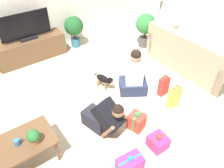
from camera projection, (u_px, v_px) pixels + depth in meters
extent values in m
plane|color=beige|center=(99.00, 108.00, 4.02)|extent=(16.00, 16.00, 0.00)
cube|color=tan|center=(192.00, 59.00, 4.93)|extent=(0.91, 2.02, 0.42)
cube|color=tan|center=(185.00, 47.00, 4.50)|extent=(0.20, 2.02, 0.42)
cube|color=tan|center=(162.00, 39.00, 5.46)|extent=(0.91, 0.16, 0.60)
cube|color=#E5566B|center=(210.00, 56.00, 4.35)|extent=(0.18, 0.34, 0.32)
cube|color=#EACC4C|center=(191.00, 46.00, 4.63)|extent=(0.18, 0.34, 0.32)
cube|color=red|center=(175.00, 38.00, 4.92)|extent=(0.18, 0.34, 0.32)
cube|color=brown|center=(18.00, 144.00, 2.88)|extent=(0.94, 0.58, 0.03)
cylinder|color=brown|center=(57.00, 151.00, 3.07)|extent=(0.04, 0.04, 0.43)
cylinder|color=brown|center=(44.00, 130.00, 3.35)|extent=(0.04, 0.04, 0.43)
cube|color=brown|center=(31.00, 49.00, 5.15)|extent=(1.59, 0.45, 0.53)
cube|color=black|center=(28.00, 38.00, 4.97)|extent=(0.39, 0.20, 0.05)
cube|color=black|center=(25.00, 25.00, 4.78)|extent=(1.12, 0.03, 0.56)
cylinder|color=#336B84|center=(76.00, 42.00, 5.74)|extent=(0.23, 0.23, 0.23)
cylinder|color=brown|center=(75.00, 36.00, 5.62)|extent=(0.04, 0.04, 0.14)
sphere|color=#1E5628|center=(74.00, 26.00, 5.45)|extent=(0.47, 0.47, 0.47)
cylinder|color=#4C4C51|center=(144.00, 41.00, 5.75)|extent=(0.28, 0.28, 0.25)
cylinder|color=brown|center=(145.00, 35.00, 5.63)|extent=(0.05, 0.05, 0.15)
sphere|color=#337F3D|center=(146.00, 24.00, 5.44)|extent=(0.50, 0.50, 0.50)
cube|color=#23232D|center=(96.00, 119.00, 3.62)|extent=(0.38, 0.50, 0.28)
cube|color=black|center=(109.00, 115.00, 3.30)|extent=(0.43, 0.54, 0.45)
sphere|color=#8E6647|center=(118.00, 112.00, 3.08)|extent=(0.18, 0.18, 0.18)
sphere|color=black|center=(118.00, 110.00, 3.06)|extent=(0.17, 0.17, 0.17)
cylinder|color=#8E6647|center=(108.00, 132.00, 3.28)|extent=(0.12, 0.27, 0.39)
cylinder|color=#8E6647|center=(120.00, 121.00, 3.45)|extent=(0.12, 0.27, 0.39)
cube|color=#283351|center=(133.00, 86.00, 4.33)|extent=(0.65, 0.62, 0.24)
cube|color=white|center=(134.00, 72.00, 4.04)|extent=(0.38, 0.34, 0.51)
sphere|color=tan|center=(136.00, 56.00, 3.83)|extent=(0.21, 0.21, 0.21)
sphere|color=black|center=(136.00, 55.00, 3.80)|extent=(0.19, 0.19, 0.19)
cylinder|color=tan|center=(139.00, 69.00, 4.26)|extent=(0.19, 0.25, 0.06)
cylinder|color=tan|center=(126.00, 70.00, 4.25)|extent=(0.19, 0.25, 0.06)
ellipsoid|color=black|center=(103.00, 78.00, 4.35)|extent=(0.22, 0.33, 0.15)
sphere|color=black|center=(110.00, 80.00, 4.24)|extent=(0.12, 0.12, 0.12)
sphere|color=olive|center=(112.00, 82.00, 4.22)|extent=(0.06, 0.06, 0.06)
cylinder|color=black|center=(96.00, 74.00, 4.41)|extent=(0.05, 0.09, 0.09)
cylinder|color=olive|center=(105.00, 87.00, 4.37)|extent=(0.03, 0.03, 0.15)
cylinder|color=olive|center=(108.00, 85.00, 4.42)|extent=(0.03, 0.03, 0.15)
cylinder|color=olive|center=(98.00, 83.00, 4.46)|extent=(0.03, 0.03, 0.15)
cylinder|color=olive|center=(100.00, 81.00, 4.51)|extent=(0.03, 0.03, 0.15)
cube|color=#CC3389|center=(158.00, 142.00, 3.31)|extent=(0.27, 0.27, 0.21)
cube|color=red|center=(158.00, 142.00, 3.31)|extent=(0.27, 0.04, 0.21)
sphere|color=red|center=(159.00, 137.00, 3.23)|extent=(0.09, 0.09, 0.09)
cube|color=#CC3389|center=(130.00, 164.00, 3.02)|extent=(0.38, 0.25, 0.22)
cube|color=teal|center=(130.00, 164.00, 3.02)|extent=(0.36, 0.07, 0.22)
sphere|color=teal|center=(130.00, 158.00, 2.94)|extent=(0.08, 0.08, 0.08)
cube|color=red|center=(136.00, 121.00, 3.58)|extent=(0.29, 0.30, 0.28)
cube|color=#2D934C|center=(136.00, 121.00, 3.58)|extent=(0.23, 0.10, 0.29)
sphere|color=#2D934C|center=(137.00, 114.00, 3.47)|extent=(0.08, 0.08, 0.08)
cube|color=#E5B74C|center=(174.00, 97.00, 3.95)|extent=(0.22, 0.14, 0.41)
torus|color=#4C3823|center=(177.00, 88.00, 3.80)|extent=(0.15, 0.15, 0.01)
cube|color=red|center=(164.00, 86.00, 4.21)|extent=(0.22, 0.13, 0.38)
torus|color=#4C3823|center=(165.00, 77.00, 4.07)|extent=(0.14, 0.14, 0.01)
cylinder|color=#386BAD|center=(17.00, 142.00, 2.83)|extent=(0.08, 0.08, 0.09)
torus|color=#386BAD|center=(21.00, 140.00, 2.85)|extent=(0.06, 0.01, 0.06)
cylinder|color=#A36042|center=(35.00, 141.00, 2.86)|extent=(0.11, 0.11, 0.07)
sphere|color=#286B33|center=(33.00, 136.00, 2.79)|extent=(0.17, 0.17, 0.17)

